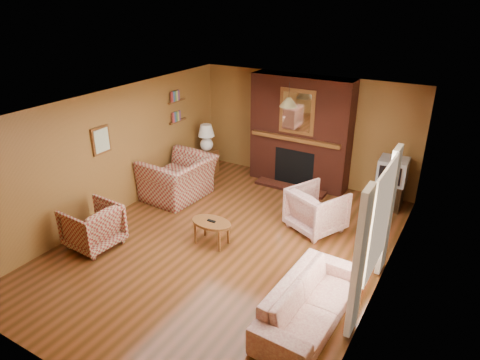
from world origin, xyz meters
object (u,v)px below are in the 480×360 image
Objects in this scene: fireplace at (300,133)px; crt_tv at (393,171)px; plaid_armchair at (93,226)px; tv_stand at (389,195)px; side_table at (207,162)px; floral_sofa at (310,301)px; table_lamp at (206,136)px; floral_armchair at (317,210)px; coffee_table at (212,225)px; plaid_loveseat at (178,178)px.

fireplace reaches higher than crt_tv.
plaid_armchair reaches higher than tv_stand.
side_table is at bearing -176.61° from tv_stand.
table_lamp is at bearing 51.65° from floral_sofa.
crt_tv is at bearing 4.74° from table_lamp.
floral_armchair is (3.06, 2.42, 0.03)m from plaid_armchair.
floral_armchair is at bearing 21.78° from floral_sofa.
floral_armchair is 1.92m from coffee_table.
tv_stand is 0.97× the size of crt_tv.
plaid_armchair is 5.64m from tv_stand.
crt_tv reaches higher than tv_stand.
fireplace is at bearing 27.92° from floral_sofa.
floral_armchair is at bearing 132.04° from plaid_armchair.
coffee_table is at bearing -128.51° from crt_tv.
plaid_loveseat reaches higher than floral_armchair.
side_table is at bearing 0.00° from table_lamp.
fireplace is 2.10m from crt_tv.
floral_sofa is 2.39m from floral_armchair.
tv_stand is (0.94, 1.55, -0.13)m from floral_armchair.
plaid_loveseat is 1.85× the size of coffee_table.
fireplace is at bearing 85.25° from coffee_table.
plaid_armchair is at bearing -87.63° from side_table.
plaid_armchair is 1.29× the size of table_lamp.
table_lamp reaches higher than side_table.
plaid_loveseat is 2.40× the size of crt_tv.
side_table is at bearing 125.81° from coffee_table.
plaid_armchair is 1.47× the size of crt_tv.
plaid_armchair is 0.93× the size of floral_armchair.
floral_sofa reaches higher than side_table.
fireplace reaches higher than plaid_armchair.
side_table is (-4.00, 3.45, -0.02)m from floral_sofa.
plaid_armchair is 3.90m from floral_armchair.
coffee_table is (-2.16, 0.90, 0.07)m from floral_sofa.
tv_stand is at bearing 0.18° from floral_sofa.
table_lamp is at bearing 4.60° from floral_armchair.
floral_sofa is at bearing -92.26° from crt_tv.
coffee_table is (-0.26, -3.09, -0.82)m from fireplace.
floral_armchair is 1.61× the size of tv_stand.
plaid_armchair is 1.51× the size of side_table.
table_lamp is at bearing -173.94° from plaid_armchair.
fireplace is 3.29× the size of coffee_table.
fireplace reaches higher than floral_sofa.
fireplace is at bearing 174.70° from crt_tv.
fireplace is 3.78× the size of table_lamp.
fireplace is 2.19m from table_lamp.
side_table is (-3.21, 1.20, -0.13)m from floral_armchair.
table_lamp is 1.13× the size of crt_tv.
fireplace reaches higher than floral_armchair.
coffee_table is 3.20m from table_lamp.
tv_stand is (4.00, 3.97, -0.10)m from plaid_armchair.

